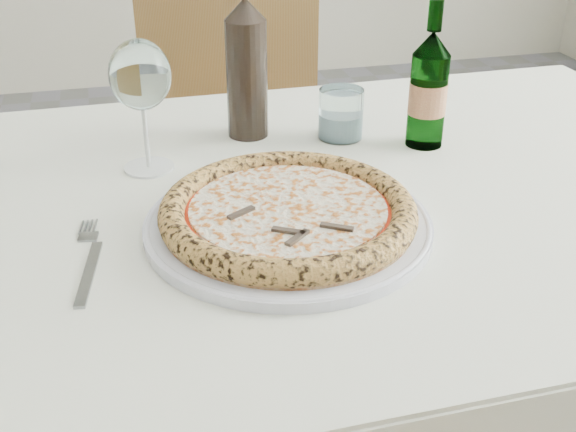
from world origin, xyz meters
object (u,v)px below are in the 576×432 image
dining_table (271,248)px  plate (288,224)px  wine_glass (140,78)px  wine_bottle (246,67)px  chair_far (228,127)px  tumbler (341,117)px  pizza (288,212)px  beer_bottle (428,90)px

dining_table → plate: plate is taller
wine_glass → wine_bottle: (0.17, 0.10, -0.02)m
chair_far → tumbler: bearing=-82.9°
plate → wine_glass: (-0.16, 0.23, 0.13)m
pizza → plate: bearing=-19.4°
beer_bottle → chair_far: bearing=105.7°
beer_bottle → wine_bottle: size_ratio=0.84×
dining_table → chair_far: chair_far is taller
beer_bottle → tumbler: bearing=153.0°
tumbler → chair_far: bearing=97.1°
dining_table → wine_bottle: (0.01, 0.23, 0.20)m
pizza → wine_bottle: 0.34m
tumbler → beer_bottle: (0.12, -0.06, 0.06)m
chair_far → wine_glass: bearing=-108.3°
tumbler → wine_bottle: (-0.14, 0.05, 0.08)m
pizza → tumbler: 0.32m
plate → pizza: 0.02m
chair_far → tumbler: size_ratio=11.48×
tumbler → beer_bottle: size_ratio=0.36×
chair_far → wine_glass: size_ratio=4.78×
pizza → beer_bottle: (0.28, 0.22, 0.06)m
plate → wine_bottle: 0.34m
dining_table → tumbler: tumbler is taller
dining_table → wine_glass: bearing=140.0°
wine_glass → pizza: bearing=-56.0°
plate → wine_bottle: wine_bottle is taller
wine_glass → beer_bottle: bearing=-1.7°
tumbler → wine_bottle: wine_bottle is taller
pizza → wine_glass: 0.30m
dining_table → plate: bearing=-90.0°
pizza → tumbler: tumbler is taller
tumbler → pizza: bearing=-119.6°
chair_far → beer_bottle: bearing=-74.3°
dining_table → beer_bottle: beer_bottle is taller
dining_table → beer_bottle: (0.28, 0.12, 0.18)m
wine_bottle → beer_bottle: bearing=-22.5°
beer_bottle → wine_bottle: wine_bottle is taller
wine_glass → wine_bottle: 0.20m
dining_table → pizza: 0.15m
dining_table → plate: (0.00, -0.10, 0.09)m
plate → tumbler: size_ratio=4.47×
plate → wine_bottle: (0.01, 0.33, 0.11)m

